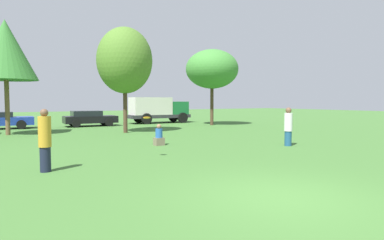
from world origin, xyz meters
name	(u,v)px	position (x,y,z in m)	size (l,w,h in m)	color
ground_plane	(282,197)	(0.00, 0.00, 0.00)	(120.00, 120.00, 0.00)	#3D6B2D
person_thrower	(45,140)	(-3.75, 5.27, 0.89)	(0.35, 0.35, 1.77)	#191E33
person_catcher	(288,126)	(6.20, 5.31, 0.86)	(0.36, 0.36, 1.70)	navy
frisbee	(147,118)	(-0.45, 5.68, 1.42)	(0.25, 0.24, 0.10)	orange
bystander_sitting	(159,137)	(1.44, 8.53, 0.39)	(0.42, 0.35, 0.96)	#726651
tree_1	(5,50)	(-4.00, 17.24, 4.91)	(3.47, 3.47, 6.66)	brown
tree_2	(125,61)	(2.31, 14.92, 4.48)	(3.41, 3.41, 6.53)	#473323
tree_3	(212,69)	(10.67, 17.29, 4.56)	(4.29, 4.29, 6.16)	#473323
parked_car_black	(89,118)	(1.84, 21.47, 0.64)	(4.06, 2.22, 1.22)	black
delivery_truck_green	(158,109)	(8.05, 21.94, 1.28)	(5.66, 2.44, 2.30)	#2D2D33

